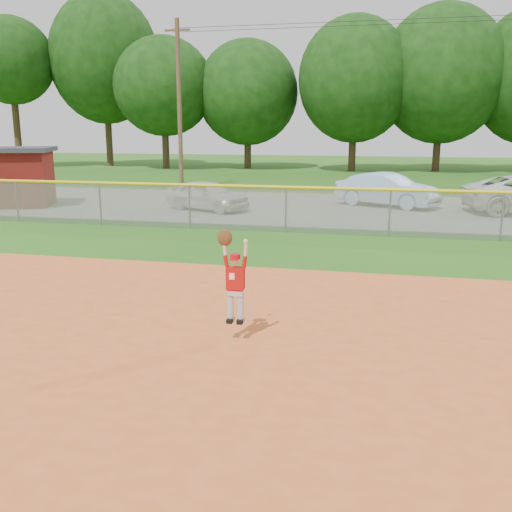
{
  "coord_description": "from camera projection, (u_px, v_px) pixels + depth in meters",
  "views": [
    {
      "loc": [
        3.14,
        -8.36,
        3.46
      ],
      "look_at": [
        0.87,
        1.68,
        1.1
      ],
      "focal_mm": 40.0,
      "sensor_mm": 36.0,
      "label": 1
    }
  ],
  "objects": [
    {
      "name": "power_lines",
      "position": [
        346.0,
        101.0,
        29.05
      ],
      "size": [
        19.4,
        0.24,
        9.0
      ],
      "color": "#4C3823",
      "rests_on": "ground"
    },
    {
      "name": "ballplayer",
      "position": [
        234.0,
        277.0,
        9.14
      ],
      "size": [
        0.51,
        0.22,
        1.99
      ],
      "color": "silver",
      "rests_on": "ground"
    },
    {
      "name": "ground",
      "position": [
        182.0,
        341.0,
        9.39
      ],
      "size": [
        120.0,
        120.0,
        0.0
      ],
      "primitive_type": "plane",
      "color": "#235313",
      "rests_on": "ground"
    },
    {
      "name": "tree_line",
      "position": [
        361.0,
        71.0,
        43.55
      ],
      "size": [
        62.37,
        13.0,
        14.43
      ],
      "color": "#422D1C",
      "rests_on": "ground"
    },
    {
      "name": "car_blue",
      "position": [
        387.0,
        190.0,
        24.64
      ],
      "size": [
        4.6,
        3.29,
        1.44
      ],
      "primitive_type": "imported",
      "rotation": [
        0.0,
        0.0,
        1.12
      ],
      "color": "#8FB4D6",
      "rests_on": "parking_strip"
    },
    {
      "name": "outfield_fence",
      "position": [
        286.0,
        206.0,
        18.71
      ],
      "size": [
        40.06,
        0.1,
        1.55
      ],
      "color": "gray",
      "rests_on": "ground"
    },
    {
      "name": "car_white_a",
      "position": [
        208.0,
        195.0,
        23.57
      ],
      "size": [
        3.91,
        2.77,
        1.24
      ],
      "primitive_type": "imported",
      "rotation": [
        0.0,
        0.0,
        1.17
      ],
      "color": "silver",
      "rests_on": "parking_strip"
    },
    {
      "name": "utility_shed",
      "position": [
        13.0,
        177.0,
        24.69
      ],
      "size": [
        4.12,
        3.67,
        2.56
      ],
      "color": "#54100C",
      "rests_on": "ground"
    },
    {
      "name": "clay_infield",
      "position": [
        92.0,
        433.0,
        6.54
      ],
      "size": [
        24.0,
        16.0,
        0.04
      ],
      "primitive_type": "cube",
      "color": "#C05322",
      "rests_on": "ground"
    },
    {
      "name": "parking_strip",
      "position": [
        309.0,
        207.0,
        24.6
      ],
      "size": [
        44.0,
        10.0,
        0.03
      ],
      "primitive_type": "cube",
      "color": "slate",
      "rests_on": "ground"
    }
  ]
}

